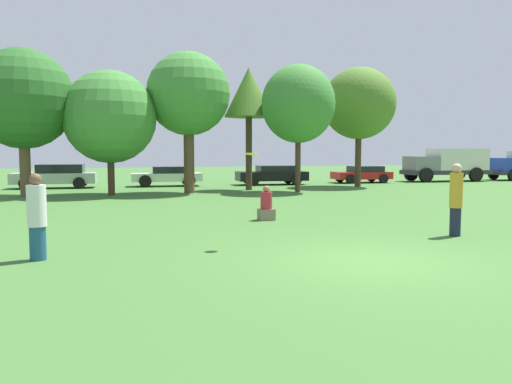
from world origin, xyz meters
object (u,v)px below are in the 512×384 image
(bystander_sitting, at_px, (266,206))
(parked_car_black, at_px, (273,174))
(tree_1, at_px, (110,117))
(parked_car_silver, at_px, (56,176))
(tree_3, at_px, (249,94))
(delivery_truck_grey, at_px, (448,163))
(person_catcher, at_px, (456,199))
(parked_car_red, at_px, (362,174))
(person_thrower, at_px, (37,217))
(tree_4, at_px, (298,104))
(frisbee, at_px, (251,154))
(tree_0, at_px, (23,99))
(parked_car_white, at_px, (168,175))
(tree_5, at_px, (359,104))

(bystander_sitting, bearing_deg, parked_car_black, 71.11)
(tree_1, bearing_deg, parked_car_black, 27.56)
(parked_car_silver, bearing_deg, tree_1, 120.46)
(bystander_sitting, distance_m, tree_3, 13.10)
(parked_car_silver, xyz_separation_m, delivery_truck_grey, (25.92, -0.50, 0.56))
(person_catcher, distance_m, parked_car_red, 21.62)
(person_thrower, relative_size, tree_1, 0.28)
(tree_3, distance_m, tree_4, 2.98)
(tree_3, distance_m, parked_car_red, 10.91)
(tree_3, bearing_deg, parked_car_black, 55.40)
(frisbee, xyz_separation_m, tree_0, (-6.70, 14.89, 2.45))
(parked_car_red, bearing_deg, delivery_truck_grey, -178.07)
(person_catcher, xyz_separation_m, delivery_truck_grey, (14.82, 19.91, 0.35))
(parked_car_silver, bearing_deg, tree_4, 155.19)
(tree_1, xyz_separation_m, parked_car_white, (3.33, 5.64, -3.07))
(parked_car_silver, height_order, delivery_truck_grey, delivery_truck_grey)
(person_thrower, xyz_separation_m, tree_5, (15.66, 16.83, 4.08))
(person_catcher, height_order, parked_car_white, person_catcher)
(person_catcher, distance_m, delivery_truck_grey, 24.82)
(person_catcher, relative_size, delivery_truck_grey, 0.29)
(tree_1, distance_m, parked_car_white, 7.23)
(tree_0, relative_size, tree_4, 1.04)
(bystander_sitting, relative_size, parked_car_black, 0.24)
(tree_0, distance_m, delivery_truck_grey, 27.39)
(tree_1, height_order, parked_car_red, tree_1)
(frisbee, bearing_deg, tree_5, 55.81)
(parked_car_white, bearing_deg, person_thrower, 79.69)
(parked_car_black, bearing_deg, frisbee, 73.40)
(tree_5, bearing_deg, tree_1, -171.65)
(person_thrower, relative_size, parked_car_black, 0.37)
(tree_0, xyz_separation_m, parked_car_white, (7.15, 5.36, -3.83))
(person_catcher, distance_m, tree_4, 14.46)
(tree_4, distance_m, delivery_truck_grey, 15.22)
(tree_1, relative_size, tree_3, 0.90)
(tree_3, relative_size, parked_car_black, 1.48)
(parked_car_silver, bearing_deg, parked_car_red, -178.28)
(tree_4, height_order, parked_car_black, tree_4)
(tree_1, xyz_separation_m, parked_car_red, (16.27, 5.36, -3.13))
(tree_0, bearing_deg, tree_4, -4.29)
(parked_car_white, bearing_deg, tree_4, 136.12)
(tree_4, relative_size, tree_5, 0.93)
(tree_5, bearing_deg, tree_0, -174.28)
(bystander_sitting, height_order, tree_3, tree_3)
(person_thrower, distance_m, tree_4, 18.06)
(tree_3, relative_size, parked_car_white, 1.56)
(tree_5, bearing_deg, tree_4, -150.42)
(tree_4, distance_m, parked_car_white, 9.53)
(tree_0, xyz_separation_m, parked_car_red, (20.10, 5.08, -3.89))
(person_catcher, distance_m, tree_1, 16.97)
(tree_4, relative_size, parked_car_red, 1.68)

